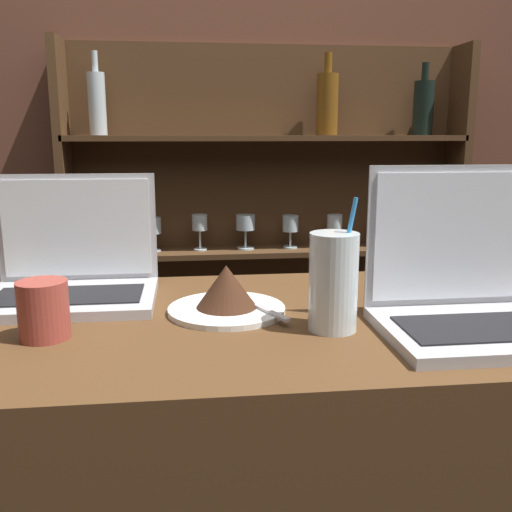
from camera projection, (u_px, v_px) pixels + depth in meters
name	position (u px, v px, depth m)	size (l,w,h in m)	color
back_wall	(236.00, 136.00, 2.17)	(7.00, 0.06, 2.70)	brown
back_shelf	(268.00, 258.00, 2.21)	(1.48, 0.18, 1.68)	#472D19
laptop_near	(73.00, 272.00, 1.07)	(0.31, 0.22, 0.23)	#ADADB2
laptop_far	(473.00, 293.00, 0.91)	(0.31, 0.23, 0.26)	#ADADB2
cake_plate	(227.00, 294.00, 0.99)	(0.20, 0.20, 0.08)	white
water_glass	(333.00, 282.00, 0.90)	(0.08, 0.08, 0.21)	silver
coffee_cup	(43.00, 310.00, 0.86)	(0.08, 0.08, 0.09)	#993D33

